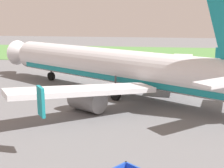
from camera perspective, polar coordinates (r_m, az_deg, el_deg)
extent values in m
cube|color=#518442|center=(70.75, 4.86, 5.69)|extent=(220.00, 28.00, 0.06)
cylinder|color=silver|center=(34.60, -0.26, 3.51)|extent=(27.61, 18.64, 3.70)
cube|color=teal|center=(34.78, -0.26, 1.86)|extent=(24.95, 16.93, 0.56)
cone|color=silver|center=(46.82, -16.02, 5.46)|extent=(4.61, 4.76, 3.63)
cube|color=silver|center=(25.96, -5.10, -1.19)|extent=(11.95, 9.89, 1.35)
cube|color=teal|center=(19.66, -13.05, -3.20)|extent=(0.82, 1.00, 1.90)
cylinder|color=gray|center=(28.21, -4.60, -2.88)|extent=(3.82, 3.45, 2.10)
cube|color=silver|center=(39.35, 12.27, 3.36)|extent=(4.61, 13.25, 1.35)
cube|color=teal|center=(44.08, 19.31, 5.17)|extent=(1.12, 0.37, 1.90)
cylinder|color=gray|center=(38.82, 9.50, 1.33)|extent=(3.82, 3.45, 2.10)
cylinder|color=#4C4C51|center=(42.28, -11.26, 2.80)|extent=(0.20, 0.20, 2.04)
cylinder|color=black|center=(42.47, -11.20, 1.44)|extent=(1.17, 0.95, 1.10)
cylinder|color=#4C4C51|center=(31.68, 0.66, -0.27)|extent=(0.20, 0.20, 2.04)
cylinder|color=black|center=(31.93, 0.65, -2.06)|extent=(1.17, 0.95, 1.10)
cylinder|color=#4C4C51|center=(35.13, 5.18, 0.98)|extent=(0.20, 0.20, 2.04)
cylinder|color=black|center=(35.36, 5.15, -0.64)|extent=(1.17, 0.95, 1.10)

